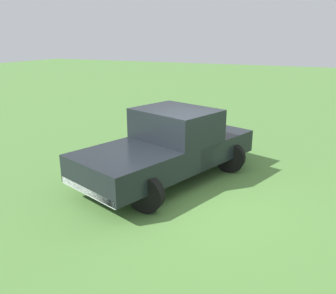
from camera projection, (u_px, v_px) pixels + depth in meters
The scene contains 2 objects.
ground_plane at pixel (194, 196), 8.17m from camera, with size 80.00×80.00×0.00m, color #54843D.
pickup_truck at pixel (171, 144), 8.89m from camera, with size 3.45×5.33×1.84m.
Camera 1 is at (2.56, -7.00, 3.58)m, focal length 37.08 mm.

